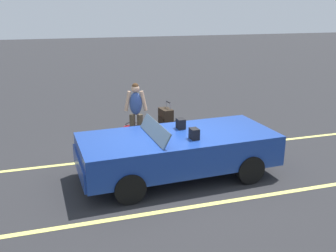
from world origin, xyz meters
The scene contains 8 objects.
ground_plane centered at (0.00, 0.00, 0.00)m, with size 80.00×80.00×0.00m, color #28282B.
lot_line_near centered at (0.00, -1.33, 0.00)m, with size 18.00×0.12×0.01m, color #EAE066.
lot_line_mid centered at (0.00, 1.37, 0.00)m, with size 18.00×0.12×0.01m, color #EAE066.
convertible_car centered at (0.21, 0.01, 0.59)m, with size 4.22×1.98×1.24m.
suitcase_large_black centered at (-0.58, -2.82, 0.37)m, with size 0.35×0.51×0.94m.
suitcase_medium_bright centered at (-0.42, -1.44, 0.31)m, with size 0.46×0.37×0.83m.
duffel_bag centered at (0.38, -2.94, 0.16)m, with size 0.65×0.68×0.34m.
traveler_person centered at (0.42, -2.18, 0.93)m, with size 0.61×0.29×1.65m.
Camera 1 is at (2.41, 7.11, 3.48)m, focal length 40.49 mm.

